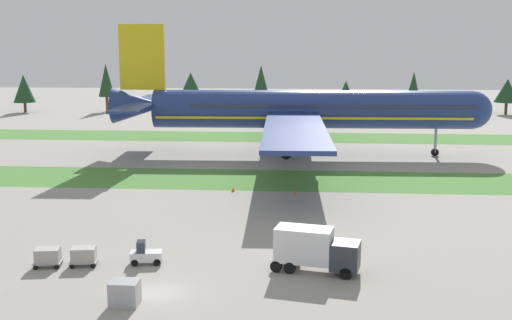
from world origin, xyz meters
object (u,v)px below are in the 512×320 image
(airliner, at_px, (300,109))
(catering_truck, at_px, (315,248))
(taxiway_marker_1, at_px, (233,189))
(cargo_dolly_second, at_px, (48,256))
(baggage_tug, at_px, (145,254))
(taxiway_marker_0, at_px, (296,192))
(cargo_dolly_lead, at_px, (84,255))
(uld_container_1, at_px, (125,293))
(ground_crew_marshaller, at_px, (346,254))

(airliner, relative_size, catering_truck, 10.20)
(taxiway_marker_1, bearing_deg, cargo_dolly_second, -114.25)
(cargo_dolly_second, distance_m, taxiway_marker_1, 29.97)
(baggage_tug, xyz_separation_m, cargo_dolly_second, (-7.83, -1.25, 0.10))
(airliner, bearing_deg, taxiway_marker_0, -2.35)
(baggage_tug, relative_size, cargo_dolly_lead, 1.15)
(baggage_tug, relative_size, uld_container_1, 1.39)
(cargo_dolly_lead, height_order, taxiway_marker_0, cargo_dolly_lead)
(cargo_dolly_lead, xyz_separation_m, ground_crew_marshaller, (21.56, 1.74, 0.03))
(baggage_tug, relative_size, taxiway_marker_1, 4.85)
(catering_truck, xyz_separation_m, taxiway_marker_1, (-9.54, 26.86, -1.67))
(uld_container_1, height_order, taxiway_marker_1, uld_container_1)
(baggage_tug, distance_m, taxiway_marker_0, 28.04)
(cargo_dolly_second, bearing_deg, cargo_dolly_lead, 90.00)
(ground_crew_marshaller, height_order, uld_container_1, uld_container_1)
(baggage_tug, xyz_separation_m, catering_truck, (14.03, -0.79, 1.14))
(airliner, bearing_deg, cargo_dolly_lead, -20.09)
(catering_truck, height_order, ground_crew_marshaller, catering_truck)
(airliner, distance_m, cargo_dolly_lead, 55.97)
(catering_truck, bearing_deg, cargo_dolly_lead, -77.86)
(taxiway_marker_1, bearing_deg, catering_truck, -70.44)
(baggage_tug, bearing_deg, uld_container_1, -5.00)
(baggage_tug, height_order, cargo_dolly_second, baggage_tug)
(cargo_dolly_second, relative_size, taxiway_marker_1, 4.21)
(cargo_dolly_lead, height_order, cargo_dolly_second, same)
(airliner, xyz_separation_m, ground_crew_marshaller, (4.09, -51.02, -6.52))
(ground_crew_marshaller, bearing_deg, uld_container_1, 37.40)
(taxiway_marker_1, bearing_deg, cargo_dolly_lead, -109.37)
(airliner, height_order, baggage_tug, airliner)
(baggage_tug, distance_m, taxiway_marker_1, 26.46)
(airliner, relative_size, taxiway_marker_1, 129.82)
(catering_truck, height_order, uld_container_1, catering_truck)
(uld_container_1, distance_m, taxiway_marker_1, 34.59)
(catering_truck, relative_size, ground_crew_marshaller, 4.19)
(baggage_tug, height_order, taxiway_marker_0, baggage_tug)
(airliner, height_order, uld_container_1, airliner)
(uld_container_1, bearing_deg, taxiway_marker_1, 83.54)
(ground_crew_marshaller, distance_m, uld_container_1, 18.48)
(airliner, bearing_deg, cargo_dolly_second, -22.68)
(cargo_dolly_lead, xyz_separation_m, cargo_dolly_second, (-2.86, -0.46, 0.00))
(cargo_dolly_lead, bearing_deg, ground_crew_marshaller, 85.53)
(airliner, distance_m, taxiway_marker_0, 27.69)
(cargo_dolly_second, bearing_deg, baggage_tug, 90.00)
(airliner, bearing_deg, uld_container_1, -12.95)
(baggage_tug, bearing_deg, airliner, 157.37)
(uld_container_1, bearing_deg, baggage_tug, 94.10)
(airliner, relative_size, taxiway_marker_0, 114.24)
(uld_container_1, bearing_deg, ground_crew_marshaller, 30.01)
(cargo_dolly_second, xyz_separation_m, taxiway_marker_0, (20.06, 26.47, -0.59))
(baggage_tug, xyz_separation_m, cargo_dolly_lead, (-4.96, -0.79, 0.10))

